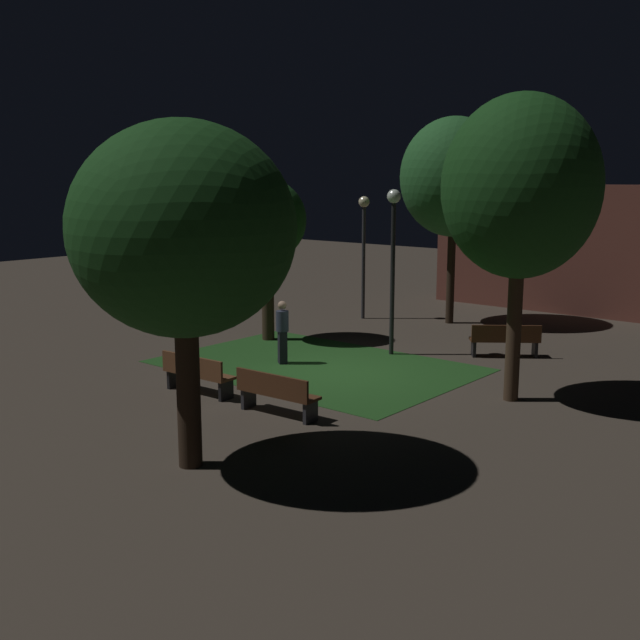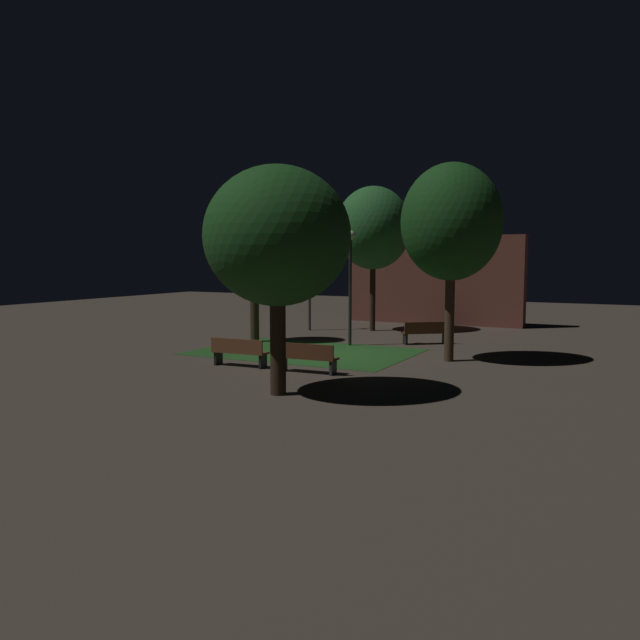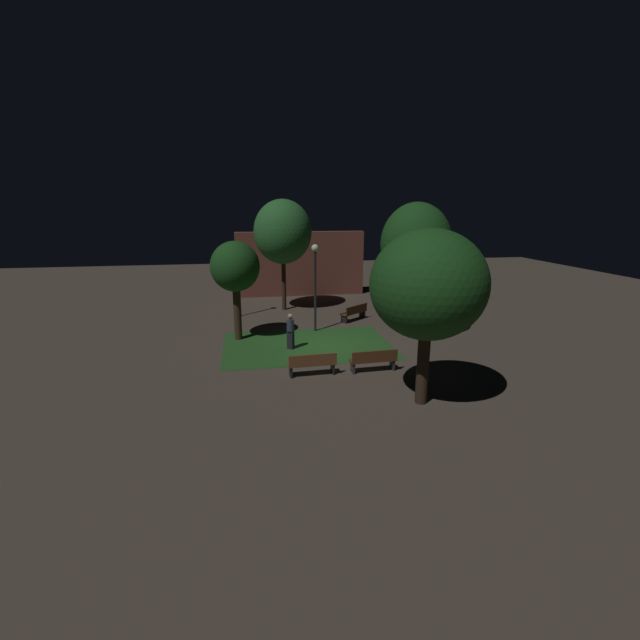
{
  "view_description": "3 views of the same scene",
  "coord_description": "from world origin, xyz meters",
  "px_view_note": "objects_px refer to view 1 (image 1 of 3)",
  "views": [
    {
      "loc": [
        11.13,
        -13.86,
        4.63
      ],
      "look_at": [
        -0.61,
        0.12,
        1.21
      ],
      "focal_mm": 42.63,
      "sensor_mm": 36.0,
      "label": 1
    },
    {
      "loc": [
        9.82,
        -19.27,
        3.35
      ],
      "look_at": [
        0.13,
        -0.47,
        1.25
      ],
      "focal_mm": 35.53,
      "sensor_mm": 36.0,
      "label": 2
    },
    {
      "loc": [
        -3.46,
        -18.26,
        6.16
      ],
      "look_at": [
        -0.32,
        -0.08,
        1.25
      ],
      "focal_mm": 24.24,
      "sensor_mm": 36.0,
      "label": 3
    }
  ],
  "objects_px": {
    "tree_right_canopy": "(267,222)",
    "tree_back_right": "(183,231)",
    "pedestrian": "(282,331)",
    "tree_tall_center": "(521,188)",
    "bench_front_right": "(505,339)",
    "bench_lawn_edge": "(197,373)",
    "tree_back_left": "(454,178)",
    "bench_front_left": "(276,392)",
    "lamp_post_plaza_west": "(393,243)",
    "lamp_post_path_center": "(364,235)"
  },
  "relations": [
    {
      "from": "tree_right_canopy",
      "to": "tree_back_right",
      "type": "distance_m",
      "value": 9.87
    },
    {
      "from": "tree_back_right",
      "to": "pedestrian",
      "type": "xyz_separation_m",
      "value": [
        -3.57,
        6.07,
        -2.98
      ]
    },
    {
      "from": "tree_tall_center",
      "to": "bench_front_right",
      "type": "bearing_deg",
      "value": 118.41
    },
    {
      "from": "bench_lawn_edge",
      "to": "pedestrian",
      "type": "height_order",
      "value": "pedestrian"
    },
    {
      "from": "tree_back_left",
      "to": "tree_tall_center",
      "type": "height_order",
      "value": "tree_back_left"
    },
    {
      "from": "bench_front_left",
      "to": "bench_lawn_edge",
      "type": "bearing_deg",
      "value": -180.0
    },
    {
      "from": "tree_right_canopy",
      "to": "tree_back_left",
      "type": "relative_size",
      "value": 0.71
    },
    {
      "from": "bench_front_left",
      "to": "tree_tall_center",
      "type": "distance_m",
      "value": 6.41
    },
    {
      "from": "tree_right_canopy",
      "to": "lamp_post_plaza_west",
      "type": "bearing_deg",
      "value": 11.14
    },
    {
      "from": "tree_tall_center",
      "to": "lamp_post_plaza_west",
      "type": "xyz_separation_m",
      "value": [
        -4.36,
        1.85,
        -1.46
      ]
    },
    {
      "from": "lamp_post_path_center",
      "to": "tree_back_left",
      "type": "bearing_deg",
      "value": 23.76
    },
    {
      "from": "bench_lawn_edge",
      "to": "tree_tall_center",
      "type": "bearing_deg",
      "value": 36.4
    },
    {
      "from": "bench_front_right",
      "to": "lamp_post_plaza_west",
      "type": "bearing_deg",
      "value": -146.1
    },
    {
      "from": "tree_back_right",
      "to": "bench_front_right",
      "type": "bearing_deg",
      "value": 87.67
    },
    {
      "from": "bench_lawn_edge",
      "to": "lamp_post_path_center",
      "type": "bearing_deg",
      "value": 105.65
    },
    {
      "from": "tree_back_left",
      "to": "tree_tall_center",
      "type": "xyz_separation_m",
      "value": [
        5.48,
        -6.76,
        -0.21
      ]
    },
    {
      "from": "bench_lawn_edge",
      "to": "lamp_post_plaza_west",
      "type": "xyz_separation_m",
      "value": [
        1.06,
        5.85,
        2.49
      ]
    },
    {
      "from": "tree_back_right",
      "to": "tree_tall_center",
      "type": "height_order",
      "value": "tree_tall_center"
    },
    {
      "from": "bench_lawn_edge",
      "to": "pedestrian",
      "type": "xyz_separation_m",
      "value": [
        -0.46,
        3.24,
        0.37
      ]
    },
    {
      "from": "lamp_post_plaza_west",
      "to": "tree_right_canopy",
      "type": "bearing_deg",
      "value": -168.86
    },
    {
      "from": "tree_back_right",
      "to": "tree_back_left",
      "type": "distance_m",
      "value": 13.98
    },
    {
      "from": "bench_lawn_edge",
      "to": "bench_front_right",
      "type": "xyz_separation_m",
      "value": [
        3.53,
        7.51,
        0.0
      ]
    },
    {
      "from": "bench_lawn_edge",
      "to": "tree_back_left",
      "type": "xyz_separation_m",
      "value": [
        -0.05,
        10.76,
        4.17
      ]
    },
    {
      "from": "lamp_post_path_center",
      "to": "lamp_post_plaza_west",
      "type": "distance_m",
      "value": 5.31
    },
    {
      "from": "lamp_post_path_center",
      "to": "lamp_post_plaza_west",
      "type": "relative_size",
      "value": 0.93
    },
    {
      "from": "tree_back_left",
      "to": "lamp_post_path_center",
      "type": "xyz_separation_m",
      "value": [
        -2.64,
        -1.16,
        -1.85
      ]
    },
    {
      "from": "bench_front_left",
      "to": "lamp_post_plaza_west",
      "type": "height_order",
      "value": "lamp_post_plaza_west"
    },
    {
      "from": "tree_back_right",
      "to": "tree_back_left",
      "type": "relative_size",
      "value": 0.85
    },
    {
      "from": "tree_back_left",
      "to": "lamp_post_plaza_west",
      "type": "xyz_separation_m",
      "value": [
        1.12,
        -4.91,
        -1.67
      ]
    },
    {
      "from": "lamp_post_plaza_west",
      "to": "bench_lawn_edge",
      "type": "bearing_deg",
      "value": -100.29
    },
    {
      "from": "tree_right_canopy",
      "to": "tree_back_right",
      "type": "relative_size",
      "value": 0.84
    },
    {
      "from": "tree_tall_center",
      "to": "lamp_post_plaza_west",
      "type": "distance_m",
      "value": 4.96
    },
    {
      "from": "pedestrian",
      "to": "lamp_post_path_center",
      "type": "bearing_deg",
      "value": 109.28
    },
    {
      "from": "bench_front_right",
      "to": "tree_back_left",
      "type": "distance_m",
      "value": 6.39
    },
    {
      "from": "tree_right_canopy",
      "to": "tree_back_left",
      "type": "height_order",
      "value": "tree_back_left"
    },
    {
      "from": "tree_right_canopy",
      "to": "tree_tall_center",
      "type": "height_order",
      "value": "tree_tall_center"
    },
    {
      "from": "tree_back_left",
      "to": "pedestrian",
      "type": "distance_m",
      "value": 8.44
    },
    {
      "from": "bench_front_right",
      "to": "lamp_post_plaza_west",
      "type": "xyz_separation_m",
      "value": [
        -2.46,
        -1.65,
        2.49
      ]
    },
    {
      "from": "bench_front_right",
      "to": "tree_back_left",
      "type": "bearing_deg",
      "value": 137.73
    },
    {
      "from": "tree_back_right",
      "to": "pedestrian",
      "type": "distance_m",
      "value": 7.64
    },
    {
      "from": "lamp_post_plaza_west",
      "to": "lamp_post_path_center",
      "type": "bearing_deg",
      "value": 135.04
    },
    {
      "from": "pedestrian",
      "to": "bench_lawn_edge",
      "type": "bearing_deg",
      "value": -81.85
    },
    {
      "from": "bench_lawn_edge",
      "to": "bench_front_right",
      "type": "distance_m",
      "value": 8.3
    },
    {
      "from": "bench_lawn_edge",
      "to": "bench_front_right",
      "type": "bearing_deg",
      "value": 64.84
    },
    {
      "from": "bench_front_left",
      "to": "tree_right_canopy",
      "type": "bearing_deg",
      "value": 135.08
    },
    {
      "from": "bench_front_left",
      "to": "tree_right_canopy",
      "type": "height_order",
      "value": "tree_right_canopy"
    },
    {
      "from": "lamp_post_plaza_west",
      "to": "tree_tall_center",
      "type": "bearing_deg",
      "value": -23.03
    },
    {
      "from": "bench_front_right",
      "to": "tree_back_right",
      "type": "height_order",
      "value": "tree_back_right"
    },
    {
      "from": "lamp_post_path_center",
      "to": "tree_tall_center",
      "type": "bearing_deg",
      "value": -34.62
    },
    {
      "from": "lamp_post_path_center",
      "to": "pedestrian",
      "type": "xyz_separation_m",
      "value": [
        2.23,
        -6.36,
        -1.95
      ]
    }
  ]
}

